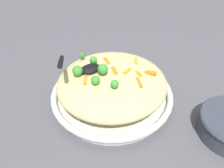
# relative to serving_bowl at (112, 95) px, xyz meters

# --- Properties ---
(ground_plane) EXTENTS (2.40, 2.40, 0.00)m
(ground_plane) POSITION_rel_serving_bowl_xyz_m (0.00, 0.00, -0.02)
(ground_plane) COLOR #4C4C51
(serving_bowl) EXTENTS (0.35, 0.35, 0.04)m
(serving_bowl) POSITION_rel_serving_bowl_xyz_m (0.00, 0.00, 0.00)
(serving_bowl) COLOR silver
(serving_bowl) RESTS_ON ground_plane
(pasta_mound) EXTENTS (0.31, 0.30, 0.07)m
(pasta_mound) POSITION_rel_serving_bowl_xyz_m (0.00, 0.00, 0.05)
(pasta_mound) COLOR #D1BA7A
(pasta_mound) RESTS_ON serving_bowl
(carrot_piece_0) EXTENTS (0.01, 0.02, 0.01)m
(carrot_piece_0) POSITION_rel_serving_bowl_xyz_m (0.06, -0.04, 0.08)
(carrot_piece_0) COLOR orange
(carrot_piece_0) RESTS_ON pasta_mound
(carrot_piece_1) EXTENTS (0.02, 0.04, 0.01)m
(carrot_piece_1) POSITION_rel_serving_bowl_xyz_m (-0.08, 0.01, 0.08)
(carrot_piece_1) COLOR orange
(carrot_piece_1) RESTS_ON pasta_mound
(carrot_piece_2) EXTENTS (0.02, 0.04, 0.01)m
(carrot_piece_2) POSITION_rel_serving_bowl_xyz_m (0.01, 0.06, 0.08)
(carrot_piece_2) COLOR orange
(carrot_piece_2) RESTS_ON pasta_mound
(carrot_piece_3) EXTENTS (0.02, 0.03, 0.01)m
(carrot_piece_3) POSITION_rel_serving_bowl_xyz_m (0.01, -0.00, 0.08)
(carrot_piece_3) COLOR orange
(carrot_piece_3) RESTS_ON pasta_mound
(carrot_piece_4) EXTENTS (0.03, 0.03, 0.01)m
(carrot_piece_4) POSITION_rel_serving_bowl_xyz_m (0.09, -0.05, 0.08)
(carrot_piece_4) COLOR orange
(carrot_piece_4) RESTS_ON pasta_mound
(carrot_piece_5) EXTENTS (0.02, 0.04, 0.01)m
(carrot_piece_5) POSITION_rel_serving_bowl_xyz_m (0.04, -0.07, 0.08)
(carrot_piece_5) COLOR orange
(carrot_piece_5) RESTS_ON pasta_mound
(carrot_piece_6) EXTENTS (0.03, 0.03, 0.01)m
(carrot_piece_6) POSITION_rel_serving_bowl_xyz_m (0.09, 0.02, 0.08)
(carrot_piece_6) COLOR orange
(carrot_piece_6) RESTS_ON pasta_mound
(carrot_piece_7) EXTENTS (0.03, 0.02, 0.01)m
(carrot_piece_7) POSITION_rel_serving_bowl_xyz_m (0.04, -0.02, 0.08)
(carrot_piece_7) COLOR orange
(carrot_piece_7) RESTS_ON pasta_mound
(broccoli_floret_0) EXTENTS (0.02, 0.02, 0.03)m
(broccoli_floret_0) POSITION_rel_serving_bowl_xyz_m (-0.06, -0.02, 0.09)
(broccoli_floret_0) COLOR #377928
(broccoli_floret_0) RESTS_ON pasta_mound
(broccoli_floret_1) EXTENTS (0.02, 0.02, 0.03)m
(broccoli_floret_1) POSITION_rel_serving_bowl_xyz_m (-0.02, -0.06, 0.09)
(broccoli_floret_1) COLOR #377928
(broccoli_floret_1) RESTS_ON pasta_mound
(broccoli_floret_2) EXTENTS (0.02, 0.02, 0.02)m
(broccoli_floret_2) POSITION_rel_serving_bowl_xyz_m (-0.04, 0.11, 0.09)
(broccoli_floret_2) COLOR #296820
(broccoli_floret_2) RESTS_ON pasta_mound
(broccoli_floret_3) EXTENTS (0.03, 0.03, 0.03)m
(broccoli_floret_3) POSITION_rel_serving_bowl_xyz_m (-0.08, 0.04, 0.09)
(broccoli_floret_3) COLOR #377928
(broccoli_floret_3) RESTS_ON pasta_mound
(broccoli_floret_4) EXTENTS (0.02, 0.02, 0.03)m
(broccoli_floret_4) POSITION_rel_serving_bowl_xyz_m (-0.03, 0.06, 0.09)
(broccoli_floret_4) COLOR #377928
(broccoli_floret_4) RESTS_ON pasta_mound
(broccoli_floret_5) EXTENTS (0.03, 0.03, 0.04)m
(broccoli_floret_5) POSITION_rel_serving_bowl_xyz_m (-0.03, 0.00, 0.10)
(broccoli_floret_5) COLOR #377928
(broccoli_floret_5) RESTS_ON pasta_mound
(serving_spoon) EXTENTS (0.13, 0.15, 0.08)m
(serving_spoon) POSITION_rel_serving_bowl_xyz_m (-0.07, 0.04, 0.10)
(serving_spoon) COLOR black
(serving_spoon) RESTS_ON pasta_mound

